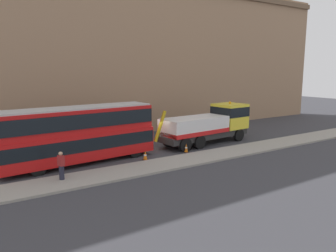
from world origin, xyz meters
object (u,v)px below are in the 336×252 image
recovery_tow_truck (209,124)px  traffic_cone_near_bus (145,156)px  traffic_cone_midway (186,148)px  double_decker_bus (80,132)px  pedestrian_onlooker (61,166)px

recovery_tow_truck → traffic_cone_near_bus: bearing=-170.6°
traffic_cone_near_bus → traffic_cone_midway: size_ratio=1.00×
traffic_cone_near_bus → traffic_cone_midway: (3.92, 0.26, 0.00)m
traffic_cone_near_bus → double_decker_bus: bearing=155.9°
double_decker_bus → traffic_cone_midway: 8.53m
pedestrian_onlooker → traffic_cone_midway: size_ratio=2.38×
recovery_tow_truck → traffic_cone_midway: bearing=-160.7°
recovery_tow_truck → traffic_cone_midway: recovery_tow_truck is taller
double_decker_bus → recovery_tow_truck: bearing=-4.6°
double_decker_bus → traffic_cone_near_bus: double_decker_bus is taller
traffic_cone_midway → recovery_tow_truck: bearing=24.0°
pedestrian_onlooker → traffic_cone_midway: 10.53m
recovery_tow_truck → traffic_cone_midway: 4.35m
recovery_tow_truck → pedestrian_onlooker: bearing=-171.4°
recovery_tow_truck → traffic_cone_near_bus: 8.04m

